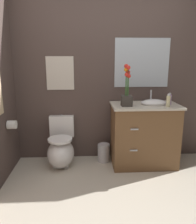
# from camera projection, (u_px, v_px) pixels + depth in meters

# --- Properties ---
(ground_plane) EXTENTS (9.27, 9.27, 0.00)m
(ground_plane) POSITION_uv_depth(u_px,v_px,m) (124.00, 217.00, 2.20)
(ground_plane) COLOR beige
(wall_back) EXTENTS (4.32, 0.05, 2.50)m
(wall_back) POSITION_uv_depth(u_px,v_px,m) (123.00, 77.00, 3.33)
(wall_back) COLOR #4C3D38
(wall_back) RESTS_ON ground_plane
(toilet) EXTENTS (0.38, 0.59, 0.69)m
(toilet) POSITION_uv_depth(u_px,v_px,m) (61.00, 149.00, 3.22)
(toilet) COLOR white
(toilet) RESTS_ON ground_plane
(vanity_cabinet) EXTENTS (0.94, 0.56, 1.07)m
(vanity_cabinet) POSITION_uv_depth(u_px,v_px,m) (144.00, 134.00, 3.21)
(vanity_cabinet) COLOR brown
(vanity_cabinet) RESTS_ON ground_plane
(flower_vase) EXTENTS (0.14, 0.14, 0.55)m
(flower_vase) POSITION_uv_depth(u_px,v_px,m) (127.00, 92.00, 2.97)
(flower_vase) COLOR #38332D
(flower_vase) RESTS_ON vanity_cabinet
(soap_bottle) EXTENTS (0.05, 0.05, 0.17)m
(soap_bottle) POSITION_uv_depth(u_px,v_px,m) (168.00, 101.00, 2.94)
(soap_bottle) COLOR beige
(soap_bottle) RESTS_ON vanity_cabinet
(lotion_bottle) EXTENTS (0.06, 0.06, 0.16)m
(lotion_bottle) POSITION_uv_depth(u_px,v_px,m) (169.00, 99.00, 3.07)
(lotion_bottle) COLOR #B28CBF
(lotion_bottle) RESTS_ON vanity_cabinet
(trash_bin) EXTENTS (0.18, 0.18, 0.27)m
(trash_bin) POSITION_uv_depth(u_px,v_px,m) (104.00, 153.00, 3.36)
(trash_bin) COLOR #B7B7BC
(trash_bin) RESTS_ON ground_plane
(wall_poster) EXTENTS (0.39, 0.01, 0.48)m
(wall_poster) POSITION_uv_depth(u_px,v_px,m) (60.00, 73.00, 3.23)
(wall_poster) COLOR beige
(wall_mirror) EXTENTS (0.80, 0.01, 0.70)m
(wall_mirror) POSITION_uv_depth(u_px,v_px,m) (142.00, 63.00, 3.27)
(wall_mirror) COLOR #B2BCC6
(toilet_paper_roll) EXTENTS (0.11, 0.11, 0.11)m
(toilet_paper_roll) POSITION_uv_depth(u_px,v_px,m) (12.00, 125.00, 2.90)
(toilet_paper_roll) COLOR white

